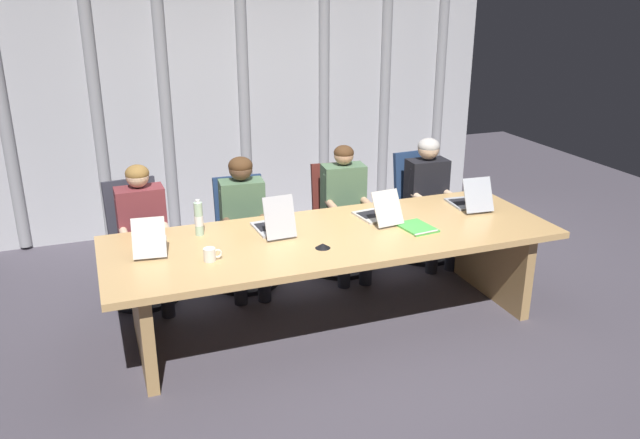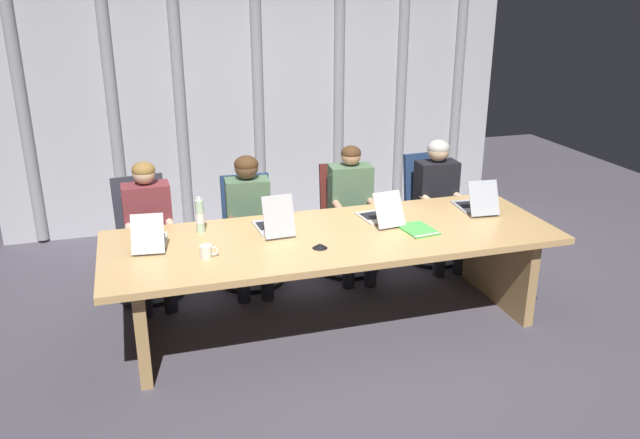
# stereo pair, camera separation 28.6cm
# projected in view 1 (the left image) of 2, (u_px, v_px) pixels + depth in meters

# --- Properties ---
(ground_plane) EXTENTS (10.95, 10.95, 0.00)m
(ground_plane) POSITION_uv_depth(u_px,v_px,m) (333.00, 323.00, 5.06)
(ground_plane) COLOR #47424C
(conference_table) EXTENTS (3.38, 1.16, 0.75)m
(conference_table) POSITION_uv_depth(u_px,v_px,m) (334.00, 253.00, 4.85)
(conference_table) COLOR tan
(conference_table) RESTS_ON ground_plane
(curtain_backdrop) EXTENTS (5.48, 0.17, 3.07)m
(curtain_backdrop) POSITION_uv_depth(u_px,v_px,m) (246.00, 83.00, 6.76)
(curtain_backdrop) COLOR #B2B2B7
(curtain_backdrop) RESTS_ON ground_plane
(laptop_left_end) EXTENTS (0.27, 0.45, 0.27)m
(laptop_left_end) POSITION_uv_depth(u_px,v_px,m) (150.00, 242.00, 4.50)
(laptop_left_end) COLOR beige
(laptop_left_end) RESTS_ON conference_table
(laptop_left_mid) EXTENTS (0.25, 0.44, 0.32)m
(laptop_left_mid) POSITION_uv_depth(u_px,v_px,m) (273.00, 225.00, 4.81)
(laptop_left_mid) COLOR #BCBCC1
(laptop_left_mid) RESTS_ON conference_table
(laptop_center) EXTENTS (0.28, 0.45, 0.27)m
(laptop_center) POSITION_uv_depth(u_px,v_px,m) (377.00, 213.00, 5.08)
(laptop_center) COLOR beige
(laptop_center) RESTS_ON conference_table
(laptop_right_mid) EXTENTS (0.28, 0.44, 0.28)m
(laptop_right_mid) POSITION_uv_depth(u_px,v_px,m) (469.00, 201.00, 5.37)
(laptop_right_mid) COLOR #A8ADB7
(laptop_right_mid) RESTS_ON conference_table
(office_chair_left_end) EXTENTS (0.60, 0.61, 0.99)m
(office_chair_left_end) POSITION_uv_depth(u_px,v_px,m) (140.00, 255.00, 5.38)
(office_chair_left_end) COLOR #2D2D38
(office_chair_left_end) RESTS_ON ground_plane
(office_chair_left_mid) EXTENTS (0.60, 0.60, 0.92)m
(office_chair_left_mid) POSITION_uv_depth(u_px,v_px,m) (244.00, 244.00, 5.68)
(office_chair_left_mid) COLOR navy
(office_chair_left_mid) RESTS_ON ground_plane
(office_chair_center) EXTENTS (0.60, 0.60, 0.96)m
(office_chair_center) POSITION_uv_depth(u_px,v_px,m) (339.00, 230.00, 5.97)
(office_chair_center) COLOR #511E19
(office_chair_center) RESTS_ON ground_plane
(office_chair_right_mid) EXTENTS (0.60, 0.60, 0.99)m
(office_chair_right_mid) POSITION_uv_depth(u_px,v_px,m) (421.00, 217.00, 6.26)
(office_chair_right_mid) COLOR navy
(office_chair_right_mid) RESTS_ON ground_plane
(person_left_end) EXTENTS (0.40, 0.55, 1.17)m
(person_left_end) POSITION_uv_depth(u_px,v_px,m) (144.00, 228.00, 5.15)
(person_left_end) COLOR brown
(person_left_end) RESTS_ON ground_plane
(person_left_mid) EXTENTS (0.41, 0.57, 1.16)m
(person_left_mid) POSITION_uv_depth(u_px,v_px,m) (244.00, 216.00, 5.42)
(person_left_mid) COLOR #4C6B4C
(person_left_mid) RESTS_ON ground_plane
(person_center) EXTENTS (0.42, 0.57, 1.18)m
(person_center) POSITION_uv_depth(u_px,v_px,m) (346.00, 204.00, 5.73)
(person_center) COLOR #4C6B4C
(person_center) RESTS_ON ground_plane
(person_right_mid) EXTENTS (0.40, 0.56, 1.18)m
(person_right_mid) POSITION_uv_depth(u_px,v_px,m) (430.00, 193.00, 6.00)
(person_right_mid) COLOR black
(person_right_mid) RESTS_ON ground_plane
(water_bottle_primary) EXTENTS (0.06, 0.06, 0.28)m
(water_bottle_primary) POSITION_uv_depth(u_px,v_px,m) (199.00, 219.00, 4.74)
(water_bottle_primary) COLOR #ADD1B2
(water_bottle_primary) RESTS_ON conference_table
(coffee_mug_near) EXTENTS (0.13, 0.08, 0.09)m
(coffee_mug_near) POSITION_uv_depth(u_px,v_px,m) (210.00, 254.00, 4.32)
(coffee_mug_near) COLOR white
(coffee_mug_near) RESTS_ON conference_table
(conference_mic_left_side) EXTENTS (0.11, 0.11, 0.03)m
(conference_mic_left_side) POSITION_uv_depth(u_px,v_px,m) (323.00, 246.00, 4.54)
(conference_mic_left_side) COLOR black
(conference_mic_left_side) RESTS_ON conference_table
(spiral_notepad) EXTENTS (0.26, 0.33, 0.03)m
(spiral_notepad) POSITION_uv_depth(u_px,v_px,m) (417.00, 227.00, 4.91)
(spiral_notepad) COLOR #4CB74C
(spiral_notepad) RESTS_ON conference_table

